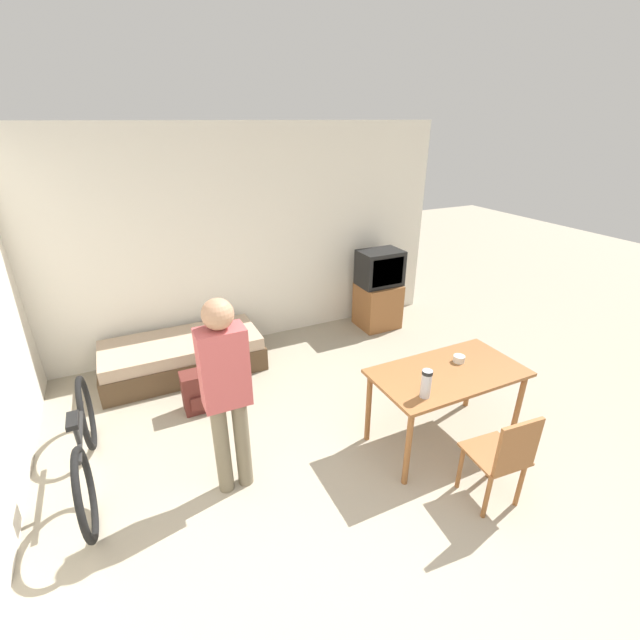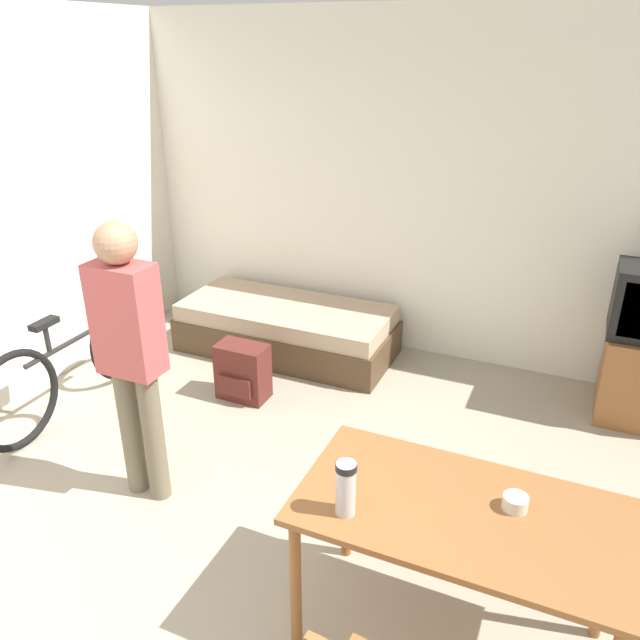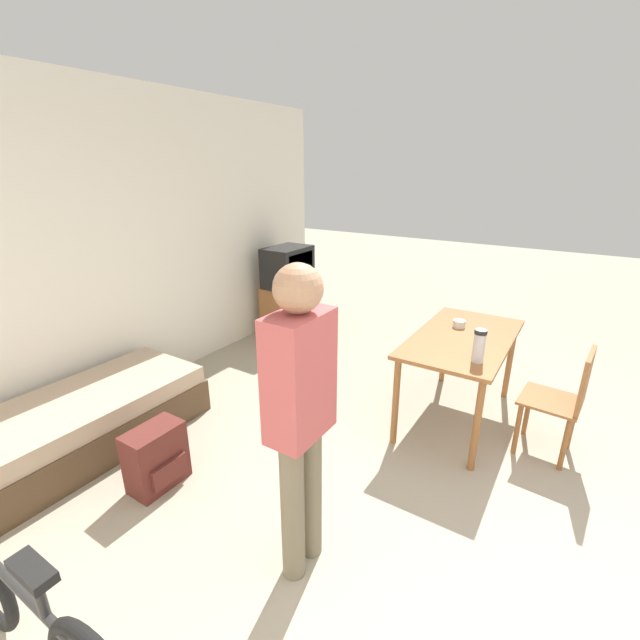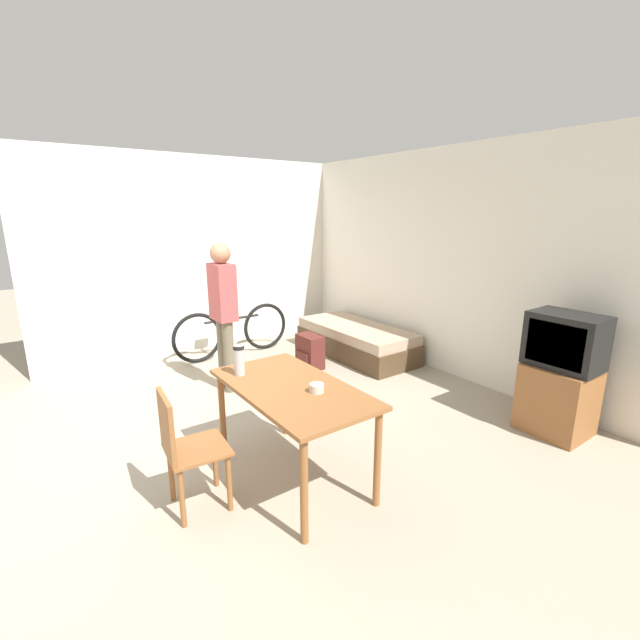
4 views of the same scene
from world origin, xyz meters
TOP-DOWN VIEW (x-y plane):
  - ground_plane at (0.00, 0.00)m, footprint 20.00×20.00m
  - wall_back at (0.00, 3.79)m, footprint 5.63×0.06m
  - wall_left at (-2.35, 1.88)m, footprint 0.06×4.76m
  - daybed at (-0.85, 3.29)m, footprint 1.80×0.79m
  - tv at (1.87, 3.37)m, footprint 0.58×0.50m
  - dining_table at (1.07, 1.04)m, footprint 1.33×0.71m
  - wooden_chair at (0.97, 0.28)m, footprint 0.42×0.42m
  - bicycle at (-1.83, 1.87)m, footprint 0.08×1.70m
  - person_standing at (-0.78, 1.32)m, footprint 0.34×0.22m
  - thermos_flask at (0.65, 0.84)m, footprint 0.08×0.08m
  - mate_bowl at (1.26, 1.13)m, footprint 0.10×0.10m
  - backpack at (-0.81, 2.48)m, footprint 0.37×0.25m

SIDE VIEW (x-z plane):
  - ground_plane at x=0.00m, z-range 0.00..0.00m
  - daybed at x=-0.85m, z-range 0.00..0.42m
  - backpack at x=-0.81m, z-range 0.00..0.43m
  - bicycle at x=-1.83m, z-range -0.03..0.73m
  - wooden_chair at x=0.97m, z-range 0.05..0.90m
  - tv at x=1.87m, z-range -0.02..1.09m
  - dining_table at x=1.07m, z-range 0.28..1.03m
  - mate_bowl at x=1.26m, z-range 0.74..0.80m
  - thermos_flask at x=0.65m, z-range 0.76..0.99m
  - person_standing at x=-0.78m, z-range 0.14..1.78m
  - wall_back at x=0.00m, z-range 0.00..2.70m
  - wall_left at x=-2.35m, z-range 0.00..2.70m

